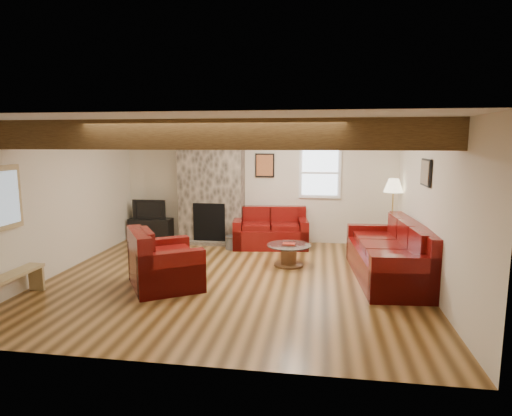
{
  "coord_description": "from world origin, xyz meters",
  "views": [
    {
      "loc": [
        1.36,
        -6.6,
        2.23
      ],
      "look_at": [
        0.31,
        0.4,
        1.12
      ],
      "focal_mm": 30.0,
      "sensor_mm": 36.0,
      "label": 1
    }
  ],
  "objects_px": {
    "tv_cabinet": "(151,229)",
    "floor_lamp": "(393,190)",
    "sofa_three": "(388,251)",
    "loveseat": "(270,228)",
    "television": "(150,209)",
    "armchair_red": "(165,258)",
    "coffee_table": "(289,255)"
  },
  "relations": [
    {
      "from": "tv_cabinet",
      "to": "floor_lamp",
      "type": "distance_m",
      "value": 5.37
    },
    {
      "from": "sofa_three",
      "to": "loveseat",
      "type": "height_order",
      "value": "sofa_three"
    },
    {
      "from": "sofa_three",
      "to": "loveseat",
      "type": "xyz_separation_m",
      "value": [
        -2.14,
        1.82,
        -0.05
      ]
    },
    {
      "from": "tv_cabinet",
      "to": "television",
      "type": "distance_m",
      "value": 0.46
    },
    {
      "from": "armchair_red",
      "to": "floor_lamp",
      "type": "bearing_deg",
      "value": -87.45
    },
    {
      "from": "coffee_table",
      "to": "tv_cabinet",
      "type": "height_order",
      "value": "tv_cabinet"
    },
    {
      "from": "coffee_table",
      "to": "armchair_red",
      "type": "bearing_deg",
      "value": -142.77
    },
    {
      "from": "sofa_three",
      "to": "coffee_table",
      "type": "height_order",
      "value": "sofa_three"
    },
    {
      "from": "television",
      "to": "floor_lamp",
      "type": "relative_size",
      "value": 0.52
    },
    {
      "from": "loveseat",
      "to": "armchair_red",
      "type": "relative_size",
      "value": 1.39
    },
    {
      "from": "loveseat",
      "to": "sofa_three",
      "type": "bearing_deg",
      "value": -48.03
    },
    {
      "from": "floor_lamp",
      "to": "tv_cabinet",
      "type": "bearing_deg",
      "value": 175.73
    },
    {
      "from": "sofa_three",
      "to": "floor_lamp",
      "type": "bearing_deg",
      "value": 165.02
    },
    {
      "from": "loveseat",
      "to": "television",
      "type": "xyz_separation_m",
      "value": [
        -2.79,
        0.3,
        0.29
      ]
    },
    {
      "from": "loveseat",
      "to": "coffee_table",
      "type": "relative_size",
      "value": 1.95
    },
    {
      "from": "television",
      "to": "floor_lamp",
      "type": "xyz_separation_m",
      "value": [
        5.25,
        -0.39,
        0.58
      ]
    },
    {
      "from": "loveseat",
      "to": "tv_cabinet",
      "type": "bearing_deg",
      "value": 166.22
    },
    {
      "from": "loveseat",
      "to": "armchair_red",
      "type": "xyz_separation_m",
      "value": [
        -1.31,
        -2.73,
        0.04
      ]
    },
    {
      "from": "sofa_three",
      "to": "tv_cabinet",
      "type": "relative_size",
      "value": 2.51
    },
    {
      "from": "loveseat",
      "to": "coffee_table",
      "type": "bearing_deg",
      "value": -77.58
    },
    {
      "from": "sofa_three",
      "to": "television",
      "type": "relative_size",
      "value": 3.11
    },
    {
      "from": "armchair_red",
      "to": "loveseat",
      "type": "bearing_deg",
      "value": -58.09
    },
    {
      "from": "coffee_table",
      "to": "tv_cabinet",
      "type": "distance_m",
      "value": 3.67
    },
    {
      "from": "armchair_red",
      "to": "coffee_table",
      "type": "height_order",
      "value": "armchair_red"
    },
    {
      "from": "loveseat",
      "to": "coffee_table",
      "type": "height_order",
      "value": "loveseat"
    },
    {
      "from": "tv_cabinet",
      "to": "sofa_three",
      "type": "bearing_deg",
      "value": -23.29
    },
    {
      "from": "tv_cabinet",
      "to": "floor_lamp",
      "type": "bearing_deg",
      "value": -4.27
    },
    {
      "from": "armchair_red",
      "to": "coffee_table",
      "type": "bearing_deg",
      "value": -85.11
    },
    {
      "from": "television",
      "to": "coffee_table",
      "type": "bearing_deg",
      "value": -26.72
    },
    {
      "from": "coffee_table",
      "to": "sofa_three",
      "type": "bearing_deg",
      "value": -15.92
    },
    {
      "from": "sofa_three",
      "to": "loveseat",
      "type": "distance_m",
      "value": 2.81
    },
    {
      "from": "television",
      "to": "floor_lamp",
      "type": "height_order",
      "value": "floor_lamp"
    }
  ]
}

